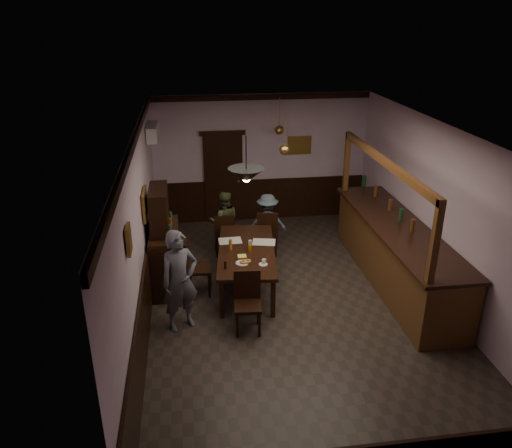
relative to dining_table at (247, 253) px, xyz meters
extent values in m
cube|color=#2D2621|center=(0.75, -0.77, -0.69)|extent=(5.00, 8.00, 0.01)
cube|color=white|center=(0.75, -0.77, 2.31)|extent=(5.00, 8.00, 0.01)
cube|color=#C7ACC3|center=(0.75, 3.23, 0.81)|extent=(5.00, 0.01, 3.00)
cube|color=#C7ACC3|center=(0.75, -4.77, 0.81)|extent=(5.00, 0.01, 3.00)
cube|color=#C7ACC3|center=(-1.75, -0.77, 0.81)|extent=(0.01, 8.00, 3.00)
cube|color=#C7ACC3|center=(3.25, -0.77, 0.81)|extent=(0.01, 8.00, 3.00)
cube|color=black|center=(0.00, 0.00, 0.03)|extent=(1.24, 2.30, 0.06)
cube|color=black|center=(-0.53, -0.97, -0.34)|extent=(0.07, 0.07, 0.69)
cube|color=black|center=(0.30, -1.06, -0.34)|extent=(0.07, 0.07, 0.69)
cube|color=black|center=(-0.30, 1.06, -0.34)|extent=(0.07, 0.07, 0.69)
cube|color=black|center=(0.53, 0.97, -0.34)|extent=(0.07, 0.07, 0.69)
cube|color=black|center=(-0.30, 1.39, -0.26)|extent=(0.40, 0.40, 0.05)
cube|color=black|center=(-0.30, 1.21, 0.00)|extent=(0.40, 0.04, 0.47)
cube|color=black|center=(-0.14, 1.55, -0.48)|extent=(0.04, 0.04, 0.41)
cube|color=black|center=(-0.46, 1.55, -0.48)|extent=(0.04, 0.04, 0.41)
cube|color=black|center=(-0.14, 1.23, -0.48)|extent=(0.04, 0.04, 0.41)
cube|color=black|center=(-0.46, 1.23, -0.48)|extent=(0.04, 0.04, 0.41)
cube|color=black|center=(0.60, 1.29, -0.23)|extent=(0.50, 0.50, 0.05)
cube|color=black|center=(0.56, 1.10, 0.04)|extent=(0.42, 0.13, 0.51)
cube|color=black|center=(0.80, 1.43, -0.47)|extent=(0.04, 0.04, 0.44)
cube|color=black|center=(0.46, 1.50, -0.47)|extent=(0.04, 0.04, 0.44)
cube|color=black|center=(0.73, 1.09, -0.47)|extent=(0.04, 0.04, 0.44)
cube|color=black|center=(0.39, 1.16, -0.47)|extent=(0.04, 0.04, 0.44)
cube|color=black|center=(-0.15, -1.39, -0.23)|extent=(0.46, 0.46, 0.05)
cube|color=black|center=(-0.14, -1.20, 0.04)|extent=(0.42, 0.08, 0.50)
cube|color=black|center=(-0.34, -1.55, -0.47)|extent=(0.04, 0.04, 0.43)
cube|color=black|center=(0.00, -1.58, -0.47)|extent=(0.04, 0.04, 0.43)
cube|color=black|center=(-0.31, -1.21, -0.47)|extent=(0.04, 0.04, 0.43)
cube|color=black|center=(0.03, -1.24, -0.47)|extent=(0.04, 0.04, 0.43)
cube|color=black|center=(-0.87, -0.10, -0.20)|extent=(0.49, 0.49, 0.05)
cube|color=black|center=(-1.07, -0.09, 0.09)|extent=(0.08, 0.45, 0.54)
cube|color=black|center=(-0.70, -0.30, -0.45)|extent=(0.04, 0.04, 0.46)
cube|color=black|center=(-0.67, 0.06, -0.45)|extent=(0.04, 0.04, 0.46)
cube|color=black|center=(-1.06, -0.27, -0.45)|extent=(0.04, 0.04, 0.46)
cube|color=black|center=(-1.03, 0.09, -0.45)|extent=(0.04, 0.04, 0.46)
imported|color=#555661|center=(-1.18, -1.13, 0.15)|extent=(0.72, 0.62, 1.67)
imported|color=#4B5533|center=(-0.28, 1.59, -0.04)|extent=(0.63, 0.50, 1.30)
imported|color=slate|center=(0.62, 1.49, -0.07)|extent=(0.83, 0.52, 1.23)
cube|color=silver|center=(-0.26, 0.40, 0.07)|extent=(0.43, 0.31, 0.01)
cube|color=silver|center=(0.36, 0.25, 0.07)|extent=(0.47, 0.38, 0.01)
cube|color=#E7F158|center=(-0.11, -0.25, 0.07)|extent=(0.17, 0.17, 0.00)
cylinder|color=white|center=(0.21, -0.62, 0.07)|extent=(0.15, 0.15, 0.01)
imported|color=white|center=(0.22, -0.59, 0.11)|extent=(0.09, 0.09, 0.07)
cylinder|color=white|center=(-0.14, -0.52, 0.07)|extent=(0.22, 0.22, 0.01)
torus|color=#C68C47|center=(-0.12, -0.53, 0.10)|extent=(0.13, 0.13, 0.04)
torus|color=#C68C47|center=(-0.05, -0.52, 0.10)|extent=(0.13, 0.13, 0.04)
cylinder|color=orange|center=(0.05, -0.08, 0.12)|extent=(0.07, 0.07, 0.12)
cylinder|color=#BF721E|center=(-0.28, 0.03, 0.16)|extent=(0.06, 0.06, 0.20)
cylinder|color=silver|center=(0.07, 0.06, 0.14)|extent=(0.06, 0.06, 0.15)
cylinder|color=black|center=(-0.44, -0.67, 0.13)|extent=(0.04, 0.04, 0.14)
cube|color=black|center=(-1.45, 0.29, -0.18)|extent=(0.51, 1.42, 1.02)
cube|color=black|center=(-1.45, 0.29, 0.38)|extent=(0.49, 1.37, 0.08)
cube|color=black|center=(-1.50, 0.29, 0.79)|extent=(0.30, 0.91, 0.81)
cube|color=#533216|center=(2.75, -0.20, -0.14)|extent=(0.90, 4.18, 1.10)
cube|color=black|center=(2.73, -0.20, 0.43)|extent=(1.00, 4.28, 0.06)
cube|color=#533216|center=(2.35, -0.20, 1.66)|extent=(0.10, 4.08, 0.12)
cube|color=#533216|center=(2.35, -2.19, 1.06)|extent=(0.10, 0.10, 1.29)
cube|color=#533216|center=(2.35, 1.79, 1.06)|extent=(0.10, 0.10, 1.29)
cube|color=black|center=(-0.15, 3.18, 0.36)|extent=(0.90, 0.06, 2.10)
cube|color=white|center=(-1.63, 2.13, 1.76)|extent=(0.20, 0.85, 0.30)
cube|color=olive|center=(-1.71, -2.37, 1.46)|extent=(0.04, 0.28, 0.36)
cube|color=olive|center=(-1.71, 0.03, 1.01)|extent=(0.04, 0.62, 0.48)
cube|color=olive|center=(1.65, 3.19, 1.11)|extent=(0.55, 0.04, 0.42)
cylinder|color=black|center=(-0.09, -0.80, 2.01)|extent=(0.02, 0.02, 0.60)
cone|color=black|center=(-0.09, -0.80, 1.71)|extent=(0.56, 0.56, 0.22)
sphere|color=#FFD88C|center=(-0.09, -0.80, 1.66)|extent=(0.12, 0.12, 0.12)
cylinder|color=#BF8C3F|center=(0.85, 0.97, 1.96)|extent=(0.02, 0.02, 0.70)
cone|color=#BF8C3F|center=(0.85, 0.97, 1.61)|extent=(0.20, 0.20, 0.22)
sphere|color=#FFD88C|center=(0.85, 0.97, 1.56)|extent=(0.12, 0.12, 0.12)
cylinder|color=#BF8C3F|center=(1.05, 2.62, 1.96)|extent=(0.02, 0.02, 0.70)
cone|color=#BF8C3F|center=(1.05, 2.62, 1.61)|extent=(0.20, 0.20, 0.22)
sphere|color=#FFD88C|center=(1.05, 2.62, 1.56)|extent=(0.12, 0.12, 0.12)
camera|label=1|loc=(-0.95, -7.98, 4.00)|focal=35.00mm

